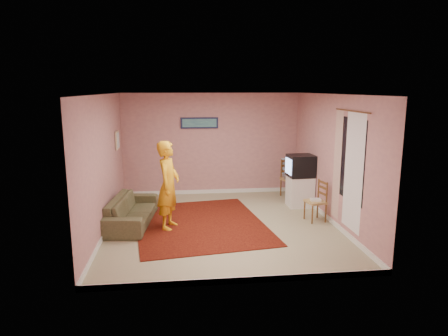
{
  "coord_description": "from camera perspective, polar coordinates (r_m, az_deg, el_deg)",
  "views": [
    {
      "loc": [
        -0.81,
        -7.64,
        2.71
      ],
      "look_at": [
        0.11,
        0.6,
        1.05
      ],
      "focal_mm": 32.0,
      "sensor_mm": 36.0,
      "label": 1
    }
  ],
  "objects": [
    {
      "name": "crt_tv",
      "position": [
        9.33,
        10.89,
        0.31
      ],
      "size": [
        0.61,
        0.55,
        0.5
      ],
      "rotation": [
        0.0,
        0.0,
        0.04
      ],
      "color": "black",
      "rests_on": "tv_cabinet"
    },
    {
      "name": "curtain_sheer",
      "position": [
        7.4,
        18.0,
        -0.61
      ],
      "size": [
        0.01,
        0.75,
        2.1
      ],
      "primitive_type": "cube",
      "color": "white",
      "rests_on": "wall_right"
    },
    {
      "name": "ceiling",
      "position": [
        7.68,
        -0.35,
        10.5
      ],
      "size": [
        4.5,
        5.0,
        0.02
      ],
      "primitive_type": "cube",
      "color": "silver",
      "rests_on": "wall_back"
    },
    {
      "name": "baseboard_right",
      "position": [
        8.65,
        14.71,
        -6.98
      ],
      "size": [
        0.02,
        5.0,
        0.1
      ],
      "primitive_type": "cube",
      "color": "white",
      "rests_on": "ground"
    },
    {
      "name": "picture_back",
      "position": [
        10.15,
        -3.53,
        6.44
      ],
      "size": [
        0.95,
        0.04,
        0.28
      ],
      "color": "#141837",
      "rests_on": "wall_back"
    },
    {
      "name": "baseboard_back",
      "position": [
        10.5,
        -1.78,
        -3.36
      ],
      "size": [
        4.5,
        0.02,
        0.1
      ],
      "primitive_type": "cube",
      "color": "white",
      "rests_on": "ground"
    },
    {
      "name": "wall_left",
      "position": [
        7.9,
        -16.8,
        0.55
      ],
      "size": [
        0.02,
        5.0,
        2.6
      ],
      "primitive_type": "cube",
      "color": "tan",
      "rests_on": "ground"
    },
    {
      "name": "game_console",
      "position": [
        8.47,
        12.94,
        -4.44
      ],
      "size": [
        0.23,
        0.18,
        0.04
      ],
      "primitive_type": "cube",
      "rotation": [
        0.0,
        0.0,
        -0.13
      ],
      "color": "white",
      "rests_on": "chair_b"
    },
    {
      "name": "curtain_rod",
      "position": [
        7.39,
        17.81,
        7.76
      ],
      "size": [
        0.02,
        1.4,
        0.02
      ],
      "primitive_type": "cylinder",
      "rotation": [
        1.57,
        0.0,
        0.0
      ],
      "color": "brown",
      "rests_on": "wall_right"
    },
    {
      "name": "wall_right",
      "position": [
        8.35,
        15.2,
        1.2
      ],
      "size": [
        0.02,
        5.0,
        2.6
      ],
      "primitive_type": "cube",
      "color": "tan",
      "rests_on": "ground"
    },
    {
      "name": "area_rug",
      "position": [
        8.22,
        -3.5,
        -7.9
      ],
      "size": [
        2.92,
        3.46,
        0.02
      ],
      "primitive_type": "cube",
      "rotation": [
        0.0,
        0.0,
        0.14
      ],
      "color": "black",
      "rests_on": "ground"
    },
    {
      "name": "chair_a",
      "position": [
        10.19,
        9.53,
        -0.94
      ],
      "size": [
        0.51,
        0.49,
        0.51
      ],
      "rotation": [
        0.0,
        0.0,
        0.24
      ],
      "color": "tan",
      "rests_on": "ground"
    },
    {
      "name": "curtain_floral",
      "position": [
        8.03,
        15.86,
        0.41
      ],
      "size": [
        0.01,
        0.35,
        2.1
      ],
      "primitive_type": "cube",
      "color": "silver",
      "rests_on": "wall_right"
    },
    {
      "name": "person",
      "position": [
        7.81,
        -7.94,
        -2.46
      ],
      "size": [
        0.58,
        0.72,
        1.73
      ],
      "primitive_type": "imported",
      "rotation": [
        0.0,
        0.0,
        1.28
      ],
      "color": "orange",
      "rests_on": "ground"
    },
    {
      "name": "picture_left",
      "position": [
        9.42,
        -14.98,
        3.86
      ],
      "size": [
        0.04,
        0.38,
        0.42
      ],
      "color": "beige",
      "rests_on": "wall_left"
    },
    {
      "name": "wall_front",
      "position": [
        5.39,
        2.49,
        -3.85
      ],
      "size": [
        4.5,
        0.02,
        2.6
      ],
      "primitive_type": "cube",
      "color": "tan",
      "rests_on": "ground"
    },
    {
      "name": "wall_back",
      "position": [
        10.27,
        -1.83,
        3.42
      ],
      "size": [
        4.5,
        0.02,
        2.6
      ],
      "primitive_type": "cube",
      "color": "tan",
      "rests_on": "ground"
    },
    {
      "name": "baseboard_front",
      "position": [
        5.85,
        2.36,
        -15.73
      ],
      "size": [
        4.5,
        0.02,
        0.1
      ],
      "primitive_type": "cube",
      "color": "white",
      "rests_on": "ground"
    },
    {
      "name": "tv_cabinet",
      "position": [
        9.46,
        10.79,
        -3.3
      ],
      "size": [
        0.56,
        0.51,
        0.71
      ],
      "primitive_type": "cube",
      "color": "white",
      "rests_on": "ground"
    },
    {
      "name": "sofa",
      "position": [
        8.32,
        -13.02,
        -5.96
      ],
      "size": [
        0.95,
        1.98,
        0.56
      ],
      "primitive_type": "imported",
      "rotation": [
        0.0,
        0.0,
        1.47
      ],
      "color": "brown",
      "rests_on": "ground"
    },
    {
      "name": "chair_b",
      "position": [
        8.45,
        12.96,
        -4.03
      ],
      "size": [
        0.43,
        0.44,
        0.46
      ],
      "rotation": [
        0.0,
        0.0,
        -1.38
      ],
      "color": "tan",
      "rests_on": "ground"
    },
    {
      "name": "baseboard_left",
      "position": [
        8.21,
        -16.23,
        -8.05
      ],
      "size": [
        0.02,
        5.0,
        0.1
      ],
      "primitive_type": "cube",
      "color": "white",
      "rests_on": "ground"
    },
    {
      "name": "ground",
      "position": [
        8.14,
        -0.33,
        -8.11
      ],
      "size": [
        5.0,
        5.0,
        0.0
      ],
      "primitive_type": "plane",
      "color": "tan",
      "rests_on": "ground"
    },
    {
      "name": "blue_throw",
      "position": [
        10.33,
        9.28,
        0.29
      ],
      "size": [
        0.4,
        0.05,
        0.41
      ],
      "primitive_type": "cube",
      "color": "#8EBBE8",
      "rests_on": "chair_a"
    },
    {
      "name": "window",
      "position": [
        7.51,
        17.72,
        1.12
      ],
      "size": [
        0.01,
        1.1,
        1.5
      ],
      "primitive_type": "cube",
      "color": "black",
      "rests_on": "wall_right"
    },
    {
      "name": "dvd_player",
      "position": [
        10.2,
        9.52,
        -1.27
      ],
      "size": [
        0.4,
        0.3,
        0.07
      ],
      "primitive_type": "cube",
      "rotation": [
        0.0,
        0.0,
        -0.06
      ],
      "color": "#A1A2A6",
      "rests_on": "chair_a"
    }
  ]
}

